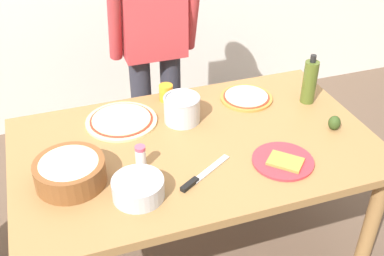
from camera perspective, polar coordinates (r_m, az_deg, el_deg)
The scene contains 13 objects.
dining_table at distance 2.16m, azimuth 0.43°, elevation -3.80°, with size 1.60×0.96×0.76m.
person_cook at distance 2.66m, azimuth -4.63°, elevation 10.55°, with size 0.49×0.25×1.62m.
pizza_raw_on_board at distance 2.27m, azimuth -8.47°, elevation 0.90°, with size 0.34×0.34×0.02m.
pizza_cooked_on_tray at distance 2.44m, azimuth 6.54°, elevation 3.68°, with size 0.27×0.27×0.02m.
plate_with_slice at distance 2.03m, azimuth 10.90°, elevation -3.92°, with size 0.26×0.26×0.02m.
popcorn_bowl at distance 1.92m, azimuth -14.47°, elevation -4.92°, with size 0.28×0.28×0.11m.
mixing_bowl_steel at distance 1.82m, azimuth -6.49°, elevation -7.22°, with size 0.20×0.20×0.08m.
olive_oil_bottle at distance 2.42m, azimuth 13.95°, elevation 5.43°, with size 0.07×0.07×0.26m.
steel_pot at distance 2.22m, azimuth -1.21°, elevation 2.34°, with size 0.17×0.17×0.13m.
cup_orange at distance 2.40m, azimuth -3.14°, elevation 4.26°, with size 0.07×0.07×0.09m, color orange.
salt_shaker at distance 1.95m, azimuth -6.18°, elevation -3.49°, with size 0.04×0.04×0.11m.
chef_knife at distance 1.92m, azimuth 0.93°, elevation -5.89°, with size 0.26×0.17×0.02m.
avocado at distance 2.28m, azimuth 16.73°, elevation 0.61°, with size 0.06×0.06×0.07m, color #2D4219.
Camera 1 is at (-0.57, -1.61, 2.00)m, focal length 44.40 mm.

